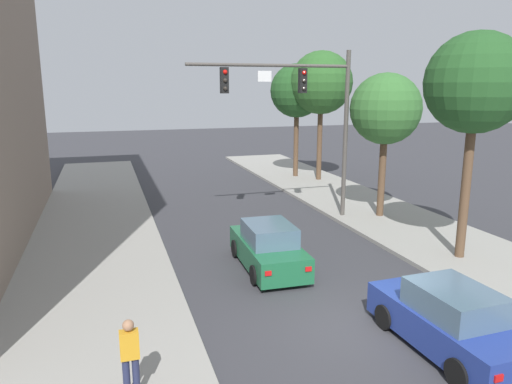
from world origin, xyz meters
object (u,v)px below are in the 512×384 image
object	(u,v)px
car_following_blue	(449,321)
traffic_signal_mast	(304,103)
street_tree_nearest	(476,84)
pedestrian_sidewalk_left_walker	(130,355)
street_tree_second	(386,110)
street_tree_farthest	(297,91)
car_lead_green	(268,248)
street_tree_third	(321,83)

from	to	relation	value
car_following_blue	traffic_signal_mast	bearing A→B (deg)	84.90
traffic_signal_mast	street_tree_nearest	size ratio (longest dim) A/B	0.97
car_following_blue	pedestrian_sidewalk_left_walker	distance (m)	7.21
street_tree_nearest	street_tree_second	world-z (taller)	street_tree_nearest
pedestrian_sidewalk_left_walker	street_tree_farthest	world-z (taller)	street_tree_farthest
traffic_signal_mast	car_lead_green	world-z (taller)	traffic_signal_mast
car_following_blue	street_tree_second	world-z (taller)	street_tree_second
pedestrian_sidewalk_left_walker	car_lead_green	bearing A→B (deg)	50.97
street_tree_nearest	street_tree_second	bearing A→B (deg)	86.86
traffic_signal_mast	street_tree_nearest	xyz separation A→B (m)	(3.43, -6.35, 0.78)
traffic_signal_mast	car_following_blue	distance (m)	12.16
street_tree_third	street_tree_farthest	bearing A→B (deg)	121.17
street_tree_third	street_tree_farthest	size ratio (longest dim) A/B	1.10
street_tree_second	car_lead_green	bearing A→B (deg)	-148.25
traffic_signal_mast	car_following_blue	xyz separation A→B (m)	(-1.00, -11.19, -4.66)
traffic_signal_mast	street_tree_farthest	distance (m)	10.78
traffic_signal_mast	car_following_blue	size ratio (longest dim) A/B	1.75
street_tree_third	car_following_blue	bearing A→B (deg)	-106.44
pedestrian_sidewalk_left_walker	street_tree_second	xyz separation A→B (m)	(11.94, 10.38, 4.00)
traffic_signal_mast	street_tree_farthest	world-z (taller)	traffic_signal_mast
pedestrian_sidewalk_left_walker	street_tree_second	distance (m)	16.32
car_lead_green	street_tree_farthest	xyz separation A→B (m)	(7.16, 15.05, 5.06)
car_lead_green	street_tree_third	world-z (taller)	street_tree_third
car_following_blue	street_tree_third	world-z (taller)	street_tree_third
traffic_signal_mast	street_tree_nearest	world-z (taller)	street_tree_nearest
car_following_blue	street_tree_third	bearing A→B (deg)	73.56
pedestrian_sidewalk_left_walker	car_following_blue	bearing A→B (deg)	-1.53
car_following_blue	street_tree_farthest	size ratio (longest dim) A/B	0.58
pedestrian_sidewalk_left_walker	street_tree_nearest	distance (m)	13.52
pedestrian_sidewalk_left_walker	street_tree_farthest	xyz separation A→B (m)	(12.03, 21.06, 4.72)
car_following_blue	street_tree_second	size ratio (longest dim) A/B	0.65
traffic_signal_mast	street_tree_second	size ratio (longest dim) A/B	1.14
traffic_signal_mast	street_tree_third	distance (m)	9.77
traffic_signal_mast	car_lead_green	size ratio (longest dim) A/B	1.75
pedestrian_sidewalk_left_walker	street_tree_nearest	xyz separation A→B (m)	(11.63, 4.64, 5.09)
street_tree_third	pedestrian_sidewalk_left_walker	bearing A→B (deg)	-123.75
street_tree_nearest	street_tree_second	distance (m)	5.85
pedestrian_sidewalk_left_walker	street_tree_third	distance (m)	23.98
traffic_signal_mast	car_lead_green	distance (m)	7.60
car_lead_green	street_tree_second	world-z (taller)	street_tree_second
street_tree_third	car_lead_green	bearing A→B (deg)	-121.16
street_tree_farthest	street_tree_nearest	bearing A→B (deg)	-91.40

